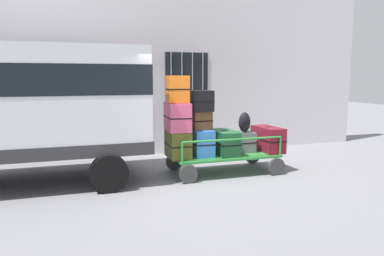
# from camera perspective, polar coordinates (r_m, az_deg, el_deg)

# --- Properties ---
(ground_plane) EXTENTS (40.00, 40.00, 0.00)m
(ground_plane) POSITION_cam_1_polar(r_m,az_deg,el_deg) (7.63, 0.86, -7.80)
(ground_plane) COLOR gray
(building_wall) EXTENTS (12.00, 0.38, 5.00)m
(building_wall) POSITION_cam_1_polar(r_m,az_deg,el_deg) (9.93, -4.15, 10.42)
(building_wall) COLOR silver
(building_wall) RESTS_ON ground
(van) EXTENTS (4.63, 2.15, 2.67)m
(van) POSITION_cam_1_polar(r_m,az_deg,el_deg) (7.60, -25.13, 3.98)
(van) COLOR silver
(van) RESTS_ON ground
(luggage_cart) EXTENTS (2.35, 1.17, 0.42)m
(luggage_cart) POSITION_cam_1_polar(r_m,az_deg,el_deg) (7.94, 5.08, -4.57)
(luggage_cart) COLOR #2D8438
(luggage_cart) RESTS_ON ground
(cart_railing) EXTENTS (2.24, 1.03, 0.42)m
(cart_railing) POSITION_cam_1_polar(r_m,az_deg,el_deg) (7.86, 5.12, -1.62)
(cart_railing) COLOR #2D8438
(cart_railing) RESTS_ON luggage_cart
(suitcase_left_bottom) EXTENTS (0.43, 0.71, 0.56)m
(suitcase_left_bottom) POSITION_cam_1_polar(r_m,az_deg,el_deg) (7.50, -2.26, -2.60)
(suitcase_left_bottom) COLOR #4C5119
(suitcase_left_bottom) RESTS_ON luggage_cart
(suitcase_left_middle) EXTENTS (0.49, 0.79, 0.59)m
(suitcase_left_middle) POSITION_cam_1_polar(r_m,az_deg,el_deg) (7.44, -2.34, 1.78)
(suitcase_left_middle) COLOR #CC4C72
(suitcase_left_middle) RESTS_ON suitcase_left_bottom
(suitcase_left_top) EXTENTS (0.47, 0.45, 0.56)m
(suitcase_left_top) POSITION_cam_1_polar(r_m,az_deg,el_deg) (7.37, -2.31, 6.18)
(suitcase_left_top) COLOR orange
(suitcase_left_top) RESTS_ON suitcase_left_middle
(suitcase_midleft_bottom) EXTENTS (0.43, 0.73, 0.57)m
(suitcase_midleft_bottom) POSITION_cam_1_polar(r_m,az_deg,el_deg) (7.70, 1.45, -2.28)
(suitcase_midleft_bottom) COLOR #3372C6
(suitcase_midleft_bottom) RESTS_ON luggage_cart
(suitcase_midleft_middle) EXTENTS (0.42, 0.31, 0.38)m
(suitcase_midleft_middle) POSITION_cam_1_polar(r_m,az_deg,el_deg) (7.59, 1.54, 1.20)
(suitcase_midleft_middle) COLOR brown
(suitcase_midleft_middle) RESTS_ON suitcase_midleft_bottom
(suitcase_midleft_top) EXTENTS (0.48, 0.52, 0.44)m
(suitcase_midleft_top) POSITION_cam_1_polar(r_m,az_deg,el_deg) (7.61, 1.40, 4.35)
(suitcase_midleft_top) COLOR black
(suitcase_midleft_top) RESTS_ON suitcase_midleft_middle
(suitcase_center_bottom) EXTENTS (0.43, 0.88, 0.52)m
(suitcase_center_bottom) POSITION_cam_1_polar(r_m,az_deg,el_deg) (7.85, 5.21, -2.27)
(suitcase_center_bottom) COLOR #194C28
(suitcase_center_bottom) RESTS_ON luggage_cart
(suitcase_midright_bottom) EXTENTS (0.40, 0.30, 0.46)m
(suitcase_midright_bottom) POSITION_cam_1_polar(r_m,az_deg,el_deg) (8.10, 8.56, -2.24)
(suitcase_midright_bottom) COLOR slate
(suitcase_midright_bottom) RESTS_ON luggage_cart
(suitcase_right_bottom) EXTENTS (0.45, 0.92, 0.56)m
(suitcase_right_bottom) POSITION_cam_1_polar(r_m,az_deg,el_deg) (8.32, 11.92, -1.71)
(suitcase_right_bottom) COLOR maroon
(suitcase_right_bottom) RESTS_ON luggage_cart
(backpack) EXTENTS (0.27, 0.22, 0.44)m
(backpack) POSITION_cam_1_polar(r_m,az_deg,el_deg) (8.01, 8.33, 0.90)
(backpack) COLOR black
(backpack) RESTS_ON suitcase_midright_bottom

